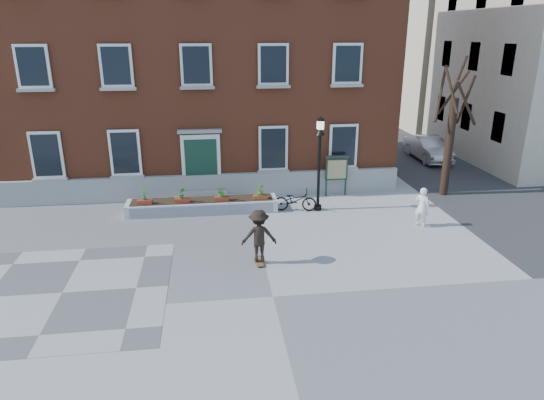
{
  "coord_description": "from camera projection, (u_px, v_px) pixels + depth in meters",
  "views": [
    {
      "loc": [
        -1.6,
        -11.97,
        7.15
      ],
      "look_at": [
        0.5,
        4.0,
        1.5
      ],
      "focal_mm": 32.0,
      "sensor_mm": 36.0,
      "label": 1
    }
  ],
  "objects": [
    {
      "name": "bystander",
      "position": [
        422.0,
        207.0,
        18.47
      ],
      "size": [
        0.67,
        0.67,
        1.56
      ],
      "primitive_type": "imported",
      "rotation": [
        0.0,
        0.0,
        2.35
      ],
      "color": "white",
      "rests_on": "ground"
    },
    {
      "name": "ground",
      "position": [
        273.0,
        297.0,
        13.76
      ],
      "size": [
        100.0,
        100.0,
        0.0
      ],
      "primitive_type": "plane",
      "color": "#949497",
      "rests_on": "ground"
    },
    {
      "name": "planter_assembly",
      "position": [
        203.0,
        205.0,
        20.13
      ],
      "size": [
        6.2,
        1.12,
        1.15
      ],
      "color": "silver",
      "rests_on": "ground"
    },
    {
      "name": "notice_board",
      "position": [
        337.0,
        169.0,
        21.78
      ],
      "size": [
        1.1,
        0.16,
        1.87
      ],
      "color": "#1B3626",
      "rests_on": "ground"
    },
    {
      "name": "skateboarder",
      "position": [
        259.0,
        236.0,
        15.46
      ],
      "size": [
        1.15,
        0.78,
        1.83
      ],
      "color": "brown",
      "rests_on": "ground"
    },
    {
      "name": "side_street",
      "position": [
        502.0,
        32.0,
        32.16
      ],
      "size": [
        15.2,
        36.0,
        14.5
      ],
      "color": "#38393B",
      "rests_on": "ground"
    },
    {
      "name": "brick_building",
      "position": [
        197.0,
        48.0,
        24.5
      ],
      "size": [
        18.4,
        10.85,
        12.6
      ],
      "color": "brown",
      "rests_on": "ground"
    },
    {
      "name": "parked_car",
      "position": [
        428.0,
        148.0,
        28.1
      ],
      "size": [
        1.46,
        4.12,
        1.36
      ],
      "primitive_type": "imported",
      "rotation": [
        0.0,
        0.0,
        -0.01
      ],
      "color": "silver",
      "rests_on": "ground"
    },
    {
      "name": "checker_patch",
      "position": [
        62.0,
        293.0,
        13.96
      ],
      "size": [
        6.0,
        6.0,
        0.01
      ],
      "primitive_type": "cube",
      "color": "#535355",
      "rests_on": "ground"
    },
    {
      "name": "lamp_post",
      "position": [
        320.0,
        151.0,
        19.6
      ],
      "size": [
        0.4,
        0.4,
        3.93
      ],
      "color": "black",
      "rests_on": "ground"
    },
    {
      "name": "bicycle",
      "position": [
        295.0,
        200.0,
        20.18
      ],
      "size": [
        1.85,
        0.92,
        0.93
      ],
      "primitive_type": "imported",
      "rotation": [
        0.0,
        0.0,
        1.39
      ],
      "color": "black",
      "rests_on": "ground"
    },
    {
      "name": "bare_tree",
      "position": [
        450.0,
        135.0,
        21.44
      ],
      "size": [
        1.83,
        1.83,
        6.16
      ],
      "color": "black",
      "rests_on": "ground"
    }
  ]
}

